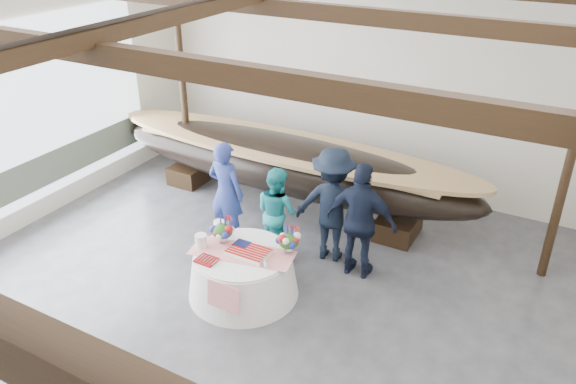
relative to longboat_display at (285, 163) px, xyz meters
The scene contains 11 objects.
floor 4.50m from the longboat_display, 74.25° to the right, with size 10.00×12.00×0.01m, color #3D3D42.
wall_back 2.52m from the longboat_display, 55.86° to the left, with size 10.00×0.02×4.50m, color silver.
ceiling 5.68m from the longboat_display, 74.25° to the right, with size 10.00×12.00×0.01m, color white.
pavilion_structure 4.82m from the longboat_display, 71.11° to the right, with size 9.80×11.76×4.50m.
longboat_display is the anchor object (origin of this frame).
banquet_table 2.86m from the longboat_display, 74.00° to the right, with size 1.67×1.67×0.72m.
tabletop_items 2.67m from the longboat_display, 73.04° to the right, with size 1.62×1.03×0.40m.
guest_woman_blue 1.55m from the longboat_display, 101.37° to the right, with size 0.67×0.44×1.83m, color navy.
guest_woman_teal 1.63m from the longboat_display, 65.82° to the right, with size 0.76×0.59×1.57m, color teal.
guest_man_left 1.91m from the longboat_display, 37.21° to the right, with size 1.26×0.73×1.95m, color black.
guest_man_right 2.53m from the longboat_display, 33.55° to the right, with size 1.13×0.47×1.92m, color black.
Camera 1 is at (3.49, -4.16, 5.33)m, focal length 35.00 mm.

